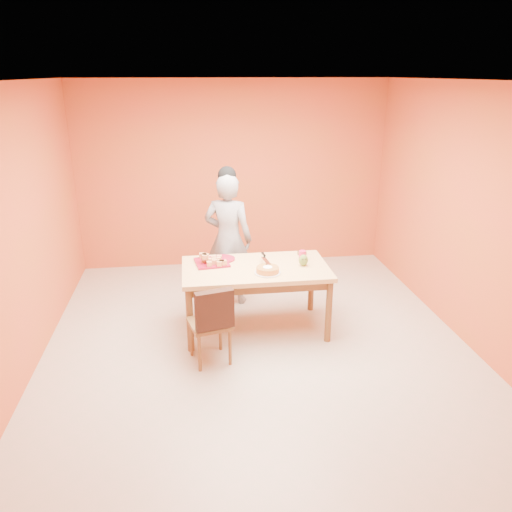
{
  "coord_description": "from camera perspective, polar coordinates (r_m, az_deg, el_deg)",
  "views": [
    {
      "loc": [
        -0.66,
        -4.73,
        2.77
      ],
      "look_at": [
        0.03,
        0.3,
        0.89
      ],
      "focal_mm": 35.0,
      "sensor_mm": 36.0,
      "label": 1
    }
  ],
  "objects": [
    {
      "name": "cake_server",
      "position": [
        5.44,
        1.14,
        -0.54
      ],
      "size": [
        0.08,
        0.25,
        0.01
      ],
      "primitive_type": "cube",
      "rotation": [
        0.0,
        0.0,
        0.13
      ],
      "color": "silver",
      "rests_on": "sponge_cake"
    },
    {
      "name": "person",
      "position": [
        6.18,
        -3.19,
        1.91
      ],
      "size": [
        0.7,
        0.58,
        1.65
      ],
      "primitive_type": "imported",
      "rotation": [
        0.0,
        0.0,
        2.79
      ],
      "color": "gray",
      "rests_on": "floor"
    },
    {
      "name": "sponge_cake",
      "position": [
        5.29,
        1.33,
        -1.58
      ],
      "size": [
        0.29,
        0.29,
        0.06
      ],
      "primitive_type": "cylinder",
      "rotation": [
        0.0,
        0.0,
        0.22
      ],
      "color": "orange",
      "rests_on": "white_cake_plate"
    },
    {
      "name": "wall_right",
      "position": [
        5.73,
        23.08,
        4.29
      ],
      "size": [
        0.0,
        5.0,
        5.0
      ],
      "primitive_type": "plane",
      "rotation": [
        1.57,
        0.0,
        -1.57
      ],
      "color": "#CC482F",
      "rests_on": "floor"
    },
    {
      "name": "ceiling",
      "position": [
        4.77,
        0.11,
        19.45
      ],
      "size": [
        5.0,
        5.0,
        0.0
      ],
      "primitive_type": "plane",
      "rotation": [
        3.14,
        0.0,
        0.0
      ],
      "color": "white",
      "rests_on": "wall_back"
    },
    {
      "name": "dining_table",
      "position": [
        5.51,
        -0.06,
        -2.16
      ],
      "size": [
        1.6,
        0.9,
        0.76
      ],
      "color": "tan",
      "rests_on": "floor"
    },
    {
      "name": "floor",
      "position": [
        5.52,
        0.09,
        -9.86
      ],
      "size": [
        5.0,
        5.0,
        0.0
      ],
      "primitive_type": "plane",
      "color": "#BCB6A1",
      "rests_on": "ground"
    },
    {
      "name": "red_dinner_plate",
      "position": [
        5.7,
        -3.78,
        -0.33
      ],
      "size": [
        0.35,
        0.35,
        0.02
      ],
      "primitive_type": "cylinder",
      "rotation": [
        0.0,
        0.0,
        0.34
      ],
      "color": "maroon",
      "rests_on": "dining_table"
    },
    {
      "name": "wall_back",
      "position": [
        7.39,
        -2.6,
        9.19
      ],
      "size": [
        4.5,
        0.0,
        4.5
      ],
      "primitive_type": "plane",
      "rotation": [
        1.57,
        0.0,
        0.0
      ],
      "color": "#CC482F",
      "rests_on": "floor"
    },
    {
      "name": "egg_ornament",
      "position": [
        5.51,
        5.44,
        -0.49
      ],
      "size": [
        0.13,
        0.11,
        0.13
      ],
      "primitive_type": "ellipsoid",
      "rotation": [
        0.0,
        0.0,
        -0.35
      ],
      "color": "olive",
      "rests_on": "dining_table"
    },
    {
      "name": "checker_tin",
      "position": [
        5.87,
        5.28,
        0.34
      ],
      "size": [
        0.14,
        0.14,
        0.03
      ],
      "primitive_type": "cylinder",
      "rotation": [
        0.0,
        0.0,
        0.35
      ],
      "color": "#33160E",
      "rests_on": "dining_table"
    },
    {
      "name": "pastry_pile",
      "position": [
        5.57,
        -5.09,
        -0.13
      ],
      "size": [
        0.32,
        0.32,
        0.1
      ],
      "primitive_type": null,
      "color": "tan",
      "rests_on": "pastry_platter"
    },
    {
      "name": "white_cake_plate",
      "position": [
        5.3,
        1.33,
        -1.92
      ],
      "size": [
        0.33,
        0.33,
        0.01
      ],
      "primitive_type": "cylinder",
      "rotation": [
        0.0,
        0.0,
        0.17
      ],
      "color": "silver",
      "rests_on": "dining_table"
    },
    {
      "name": "magenta_glass",
      "position": [
        5.67,
        5.32,
        0.06
      ],
      "size": [
        0.09,
        0.09,
        0.11
      ],
      "primitive_type": "cylinder",
      "rotation": [
        0.0,
        0.0,
        0.21
      ],
      "color": "#D11F51",
      "rests_on": "dining_table"
    },
    {
      "name": "dining_chair",
      "position": [
        5.0,
        -5.32,
        -7.55
      ],
      "size": [
        0.48,
        0.53,
        0.85
      ],
      "rotation": [
        0.0,
        0.0,
        0.24
      ],
      "color": "brown",
      "rests_on": "floor"
    },
    {
      "name": "pastry_platter",
      "position": [
        5.59,
        -5.07,
        -0.74
      ],
      "size": [
        0.4,
        0.4,
        0.02
      ],
      "primitive_type": "cube",
      "rotation": [
        0.0,
        0.0,
        0.13
      ],
      "color": "maroon",
      "rests_on": "dining_table"
    },
    {
      "name": "wall_left",
      "position": [
        5.18,
        -25.38,
        2.4
      ],
      "size": [
        0.0,
        5.0,
        5.0
      ],
      "primitive_type": "plane",
      "rotation": [
        1.57,
        0.0,
        1.57
      ],
      "color": "#CC482F",
      "rests_on": "floor"
    }
  ]
}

